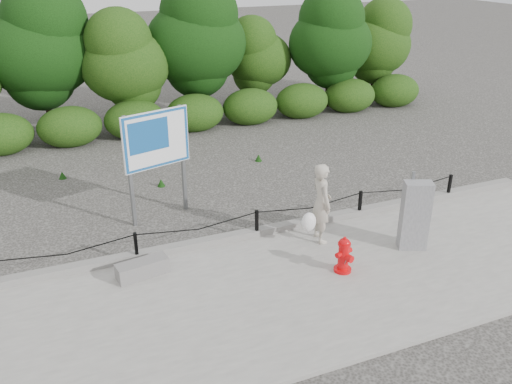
{
  "coord_description": "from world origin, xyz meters",
  "views": [
    {
      "loc": [
        -3.82,
        -9.18,
        5.61
      ],
      "look_at": [
        0.07,
        0.2,
        1.0
      ],
      "focal_mm": 38.0,
      "sensor_mm": 36.0,
      "label": 1
    }
  ],
  "objects_px": {
    "utility_cabinet": "(415,215)",
    "advertising_sign": "(156,144)",
    "pedestrian": "(321,204)",
    "fire_hydrant": "(344,255)",
    "concrete_block": "(142,268)"
  },
  "relations": [
    {
      "from": "utility_cabinet",
      "to": "advertising_sign",
      "type": "distance_m",
      "value": 5.54
    },
    {
      "from": "pedestrian",
      "to": "utility_cabinet",
      "type": "distance_m",
      "value": 1.86
    },
    {
      "from": "advertising_sign",
      "to": "fire_hydrant",
      "type": "bearing_deg",
      "value": -70.66
    },
    {
      "from": "fire_hydrant",
      "to": "concrete_block",
      "type": "height_order",
      "value": "fire_hydrant"
    },
    {
      "from": "concrete_block",
      "to": "pedestrian",
      "type": "bearing_deg",
      "value": -0.97
    },
    {
      "from": "pedestrian",
      "to": "fire_hydrant",
      "type": "bearing_deg",
      "value": 178.77
    },
    {
      "from": "fire_hydrant",
      "to": "concrete_block",
      "type": "distance_m",
      "value": 3.72
    },
    {
      "from": "concrete_block",
      "to": "advertising_sign",
      "type": "bearing_deg",
      "value": 68.64
    },
    {
      "from": "concrete_block",
      "to": "advertising_sign",
      "type": "height_order",
      "value": "advertising_sign"
    },
    {
      "from": "concrete_block",
      "to": "advertising_sign",
      "type": "relative_size",
      "value": 0.38
    },
    {
      "from": "utility_cabinet",
      "to": "fire_hydrant",
      "type": "bearing_deg",
      "value": -148.44
    },
    {
      "from": "pedestrian",
      "to": "utility_cabinet",
      "type": "relative_size",
      "value": 1.07
    },
    {
      "from": "fire_hydrant",
      "to": "pedestrian",
      "type": "relative_size",
      "value": 0.42
    },
    {
      "from": "pedestrian",
      "to": "concrete_block",
      "type": "height_order",
      "value": "pedestrian"
    },
    {
      "from": "fire_hydrant",
      "to": "advertising_sign",
      "type": "xyz_separation_m",
      "value": [
        -2.58,
        3.6,
        1.34
      ]
    }
  ]
}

